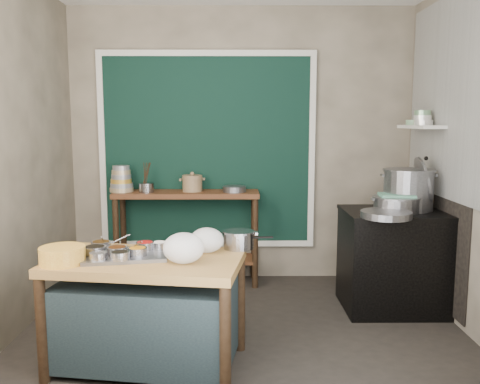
{
  "coord_description": "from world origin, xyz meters",
  "views": [
    {
      "loc": [
        -0.05,
        -3.78,
        1.65
      ],
      "look_at": [
        -0.02,
        0.25,
        1.09
      ],
      "focal_mm": 38.0,
      "sensor_mm": 36.0,
      "label": 1
    }
  ],
  "objects_px": {
    "condiment_tray": "(125,255)",
    "prep_table": "(148,312)",
    "saucepan": "(239,240)",
    "stock_pot": "(408,189)",
    "back_counter": "(187,238)",
    "utensil_cup": "(147,188)",
    "ceramic_crock": "(192,184)",
    "steamer": "(396,204)",
    "stove_block": "(395,262)",
    "yellow_basin": "(62,255)"
  },
  "relations": [
    {
      "from": "condiment_tray",
      "to": "prep_table",
      "type": "bearing_deg",
      "value": -12.02
    },
    {
      "from": "saucepan",
      "to": "stock_pot",
      "type": "xyz_separation_m",
      "value": [
        1.49,
        0.86,
        0.25
      ]
    },
    {
      "from": "back_counter",
      "to": "utensil_cup",
      "type": "xyz_separation_m",
      "value": [
        -0.4,
        -0.04,
        0.52
      ]
    },
    {
      "from": "condiment_tray",
      "to": "ceramic_crock",
      "type": "relative_size",
      "value": 2.52
    },
    {
      "from": "utensil_cup",
      "to": "steamer",
      "type": "bearing_deg",
      "value": -18.08
    },
    {
      "from": "ceramic_crock",
      "to": "condiment_tray",
      "type": "bearing_deg",
      "value": -99.75
    },
    {
      "from": "prep_table",
      "to": "back_counter",
      "type": "bearing_deg",
      "value": 95.23
    },
    {
      "from": "prep_table",
      "to": "condiment_tray",
      "type": "bearing_deg",
      "value": 176.42
    },
    {
      "from": "back_counter",
      "to": "saucepan",
      "type": "height_order",
      "value": "back_counter"
    },
    {
      "from": "prep_table",
      "to": "stock_pot",
      "type": "distance_m",
      "value": 2.48
    },
    {
      "from": "stove_block",
      "to": "saucepan",
      "type": "height_order",
      "value": "saucepan"
    },
    {
      "from": "steamer",
      "to": "prep_table",
      "type": "bearing_deg",
      "value": -153.13
    },
    {
      "from": "back_counter",
      "to": "utensil_cup",
      "type": "relative_size",
      "value": 9.51
    },
    {
      "from": "condiment_tray",
      "to": "utensil_cup",
      "type": "xyz_separation_m",
      "value": [
        -0.15,
        1.71,
        0.23
      ]
    },
    {
      "from": "back_counter",
      "to": "ceramic_crock",
      "type": "bearing_deg",
      "value": 10.31
    },
    {
      "from": "saucepan",
      "to": "steamer",
      "type": "relative_size",
      "value": 0.56
    },
    {
      "from": "prep_table",
      "to": "steamer",
      "type": "relative_size",
      "value": 3.02
    },
    {
      "from": "utensil_cup",
      "to": "steamer",
      "type": "relative_size",
      "value": 0.37
    },
    {
      "from": "yellow_basin",
      "to": "utensil_cup",
      "type": "height_order",
      "value": "utensil_cup"
    },
    {
      "from": "stock_pot",
      "to": "yellow_basin",
      "type": "bearing_deg",
      "value": -154.64
    },
    {
      "from": "saucepan",
      "to": "stock_pot",
      "type": "relative_size",
      "value": 0.51
    },
    {
      "from": "prep_table",
      "to": "saucepan",
      "type": "relative_size",
      "value": 5.37
    },
    {
      "from": "utensil_cup",
      "to": "steamer",
      "type": "height_order",
      "value": "utensil_cup"
    },
    {
      "from": "condiment_tray",
      "to": "ceramic_crock",
      "type": "xyz_separation_m",
      "value": [
        0.3,
        1.76,
        0.26
      ]
    },
    {
      "from": "condiment_tray",
      "to": "utensil_cup",
      "type": "bearing_deg",
      "value": 95.0
    },
    {
      "from": "stove_block",
      "to": "utensil_cup",
      "type": "height_order",
      "value": "utensil_cup"
    },
    {
      "from": "stove_block",
      "to": "steamer",
      "type": "xyz_separation_m",
      "value": [
        -0.03,
        -0.05,
        0.52
      ]
    },
    {
      "from": "stove_block",
      "to": "condiment_tray",
      "type": "height_order",
      "value": "stove_block"
    },
    {
      "from": "yellow_basin",
      "to": "steamer",
      "type": "relative_size",
      "value": 0.69
    },
    {
      "from": "saucepan",
      "to": "back_counter",
      "type": "bearing_deg",
      "value": 103.46
    },
    {
      "from": "yellow_basin",
      "to": "steamer",
      "type": "xyz_separation_m",
      "value": [
        2.48,
        1.13,
        0.14
      ]
    },
    {
      "from": "ceramic_crock",
      "to": "yellow_basin",
      "type": "bearing_deg",
      "value": -109.13
    },
    {
      "from": "stock_pot",
      "to": "saucepan",
      "type": "bearing_deg",
      "value": -150.13
    },
    {
      "from": "prep_table",
      "to": "utensil_cup",
      "type": "xyz_separation_m",
      "value": [
        -0.3,
        1.74,
        0.62
      ]
    },
    {
      "from": "stove_block",
      "to": "yellow_basin",
      "type": "bearing_deg",
      "value": -154.82
    },
    {
      "from": "yellow_basin",
      "to": "utensil_cup",
      "type": "distance_m",
      "value": 1.89
    },
    {
      "from": "back_counter",
      "to": "utensil_cup",
      "type": "distance_m",
      "value": 0.66
    },
    {
      "from": "utensil_cup",
      "to": "steamer",
      "type": "distance_m",
      "value": 2.38
    },
    {
      "from": "prep_table",
      "to": "condiment_tray",
      "type": "xyz_separation_m",
      "value": [
        -0.15,
        0.03,
        0.39
      ]
    },
    {
      "from": "stove_block",
      "to": "utensil_cup",
      "type": "distance_m",
      "value": 2.46
    },
    {
      "from": "utensil_cup",
      "to": "yellow_basin",
      "type": "bearing_deg",
      "value": -96.56
    },
    {
      "from": "back_counter",
      "to": "steamer",
      "type": "bearing_deg",
      "value": -22.76
    },
    {
      "from": "prep_table",
      "to": "back_counter",
      "type": "xyz_separation_m",
      "value": [
        0.1,
        1.78,
        0.1
      ]
    },
    {
      "from": "back_counter",
      "to": "ceramic_crock",
      "type": "height_order",
      "value": "ceramic_crock"
    },
    {
      "from": "steamer",
      "to": "utensil_cup",
      "type": "bearing_deg",
      "value": 161.92
    },
    {
      "from": "utensil_cup",
      "to": "ceramic_crock",
      "type": "distance_m",
      "value": 0.46
    },
    {
      "from": "steamer",
      "to": "saucepan",
      "type": "bearing_deg",
      "value": -151.27
    },
    {
      "from": "back_counter",
      "to": "stove_block",
      "type": "xyz_separation_m",
      "value": [
        1.9,
        -0.73,
        -0.05
      ]
    },
    {
      "from": "stove_block",
      "to": "utensil_cup",
      "type": "xyz_separation_m",
      "value": [
        -2.3,
        0.69,
        0.57
      ]
    },
    {
      "from": "back_counter",
      "to": "yellow_basin",
      "type": "xyz_separation_m",
      "value": [
        -0.61,
        -1.91,
        0.33
      ]
    }
  ]
}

